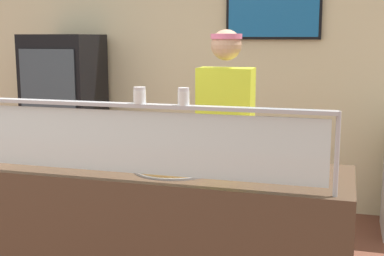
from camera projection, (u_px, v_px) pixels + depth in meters
name	position (u px, v px, depth m)	size (l,w,h in m)	color
shop_rear_unit	(245.00, 72.00, 5.30)	(6.52, 0.13, 2.70)	beige
serving_counter	(168.00, 244.00, 3.19)	(2.12, 0.74, 0.95)	#4C3828
sneeze_guard	(148.00, 132.00, 2.77)	(1.95, 0.06, 0.42)	#B2B5BC
pizza_tray	(175.00, 167.00, 3.05)	(0.48, 0.48, 0.04)	#9EA0A8
pizza_server	(166.00, 164.00, 3.04)	(0.07, 0.28, 0.01)	#ADAFB7
parmesan_shaker	(140.00, 96.00, 2.75)	(0.07, 0.07, 0.09)	white
pepper_flake_shaker	(184.00, 98.00, 2.68)	(0.06, 0.06, 0.09)	white
worker_figure	(226.00, 139.00, 3.70)	(0.41, 0.50, 1.76)	#23232D
drink_fridge	(66.00, 119.00, 5.45)	(0.69, 0.64, 1.73)	black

